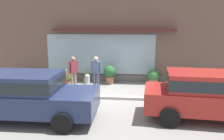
{
  "coord_description": "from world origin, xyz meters",
  "views": [
    {
      "loc": [
        1.17,
        -9.74,
        3.22
      ],
      "look_at": [
        0.1,
        1.2,
        1.0
      ],
      "focal_mm": 36.93,
      "sensor_mm": 36.0,
      "label": 1
    }
  ],
  "objects_px": {
    "parked_car_navy": "(26,93)",
    "potted_plant_window_center": "(173,80)",
    "potted_plant_low_front": "(110,73)",
    "pedestrian_passerby": "(96,70)",
    "fire_hydrant": "(88,84)",
    "parked_car_red": "(207,93)",
    "potted_plant_near_hydrant": "(66,76)",
    "potted_plant_doorstep": "(204,80)",
    "potted_plant_corner_tall": "(153,77)",
    "potted_plant_window_right": "(29,74)",
    "potted_plant_by_entrance": "(86,75)",
    "pedestrian_with_handbag": "(73,70)"
  },
  "relations": [
    {
      "from": "parked_car_navy",
      "to": "potted_plant_corner_tall",
      "type": "distance_m",
      "value": 6.97
    },
    {
      "from": "potted_plant_corner_tall",
      "to": "potted_plant_window_right",
      "type": "distance_m",
      "value": 6.91
    },
    {
      "from": "parked_car_navy",
      "to": "pedestrian_with_handbag",
      "type": "bearing_deg",
      "value": 80.83
    },
    {
      "from": "potted_plant_window_center",
      "to": "potted_plant_window_right",
      "type": "bearing_deg",
      "value": 179.75
    },
    {
      "from": "parked_car_navy",
      "to": "potted_plant_by_entrance",
      "type": "bearing_deg",
      "value": 79.5
    },
    {
      "from": "potted_plant_by_entrance",
      "to": "potted_plant_doorstep",
      "type": "relative_size",
      "value": 1.27
    },
    {
      "from": "parked_car_navy",
      "to": "potted_plant_window_right",
      "type": "bearing_deg",
      "value": 114.3
    },
    {
      "from": "pedestrian_with_handbag",
      "to": "parked_car_red",
      "type": "xyz_separation_m",
      "value": [
        5.47,
        -3.25,
        -0.02
      ]
    },
    {
      "from": "potted_plant_near_hydrant",
      "to": "parked_car_red",
      "type": "bearing_deg",
      "value": -34.38
    },
    {
      "from": "potted_plant_low_front",
      "to": "potted_plant_corner_tall",
      "type": "xyz_separation_m",
      "value": [
        2.34,
        0.18,
        -0.18
      ]
    },
    {
      "from": "potted_plant_low_front",
      "to": "potted_plant_doorstep",
      "type": "bearing_deg",
      "value": -0.34
    },
    {
      "from": "potted_plant_doorstep",
      "to": "potted_plant_near_hydrant",
      "type": "bearing_deg",
      "value": -178.56
    },
    {
      "from": "pedestrian_with_handbag",
      "to": "potted_plant_corner_tall",
      "type": "bearing_deg",
      "value": 159.47
    },
    {
      "from": "pedestrian_with_handbag",
      "to": "potted_plant_low_front",
      "type": "distance_m",
      "value": 2.1
    },
    {
      "from": "potted_plant_corner_tall",
      "to": "pedestrian_passerby",
      "type": "bearing_deg",
      "value": -155.05
    },
    {
      "from": "potted_plant_low_front",
      "to": "potted_plant_window_right",
      "type": "distance_m",
      "value": 4.57
    },
    {
      "from": "pedestrian_with_handbag",
      "to": "pedestrian_passerby",
      "type": "relative_size",
      "value": 0.99
    },
    {
      "from": "potted_plant_corner_tall",
      "to": "potted_plant_window_center",
      "type": "distance_m",
      "value": 1.08
    },
    {
      "from": "potted_plant_by_entrance",
      "to": "potted_plant_doorstep",
      "type": "xyz_separation_m",
      "value": [
        6.3,
        -0.27,
        -0.09
      ]
    },
    {
      "from": "potted_plant_by_entrance",
      "to": "potted_plant_near_hydrant",
      "type": "relative_size",
      "value": 1.07
    },
    {
      "from": "potted_plant_near_hydrant",
      "to": "potted_plant_window_right",
      "type": "bearing_deg",
      "value": 175.72
    },
    {
      "from": "fire_hydrant",
      "to": "parked_car_red",
      "type": "bearing_deg",
      "value": -29.36
    },
    {
      "from": "potted_plant_by_entrance",
      "to": "potted_plant_doorstep",
      "type": "bearing_deg",
      "value": -2.41
    },
    {
      "from": "pedestrian_with_handbag",
      "to": "parked_car_navy",
      "type": "bearing_deg",
      "value": 42.21
    },
    {
      "from": "parked_car_red",
      "to": "potted_plant_window_right",
      "type": "bearing_deg",
      "value": 156.81
    },
    {
      "from": "parked_car_navy",
      "to": "potted_plant_window_center",
      "type": "height_order",
      "value": "parked_car_navy"
    },
    {
      "from": "fire_hydrant",
      "to": "potted_plant_doorstep",
      "type": "height_order",
      "value": "fire_hydrant"
    },
    {
      "from": "potted_plant_corner_tall",
      "to": "potted_plant_window_center",
      "type": "relative_size",
      "value": 1.36
    },
    {
      "from": "fire_hydrant",
      "to": "pedestrian_passerby",
      "type": "height_order",
      "value": "pedestrian_passerby"
    },
    {
      "from": "parked_car_red",
      "to": "potted_plant_doorstep",
      "type": "bearing_deg",
      "value": 79.43
    },
    {
      "from": "potted_plant_low_front",
      "to": "potted_plant_corner_tall",
      "type": "distance_m",
      "value": 2.35
    },
    {
      "from": "potted_plant_corner_tall",
      "to": "potted_plant_window_center",
      "type": "height_order",
      "value": "potted_plant_corner_tall"
    },
    {
      "from": "potted_plant_by_entrance",
      "to": "pedestrian_with_handbag",
      "type": "bearing_deg",
      "value": -103.77
    },
    {
      "from": "potted_plant_near_hydrant",
      "to": "potted_plant_doorstep",
      "type": "relative_size",
      "value": 1.19
    },
    {
      "from": "parked_car_navy",
      "to": "potted_plant_near_hydrant",
      "type": "distance_m",
      "value": 4.8
    },
    {
      "from": "parked_car_navy",
      "to": "potted_plant_window_right",
      "type": "distance_m",
      "value": 5.45
    },
    {
      "from": "parked_car_red",
      "to": "potted_plant_by_entrance",
      "type": "height_order",
      "value": "parked_car_red"
    },
    {
      "from": "potted_plant_window_center",
      "to": "potted_plant_window_right",
      "type": "relative_size",
      "value": 0.76
    },
    {
      "from": "potted_plant_low_front",
      "to": "pedestrian_passerby",
      "type": "bearing_deg",
      "value": -115.25
    },
    {
      "from": "fire_hydrant",
      "to": "potted_plant_by_entrance",
      "type": "bearing_deg",
      "value": 104.02
    },
    {
      "from": "pedestrian_with_handbag",
      "to": "potted_plant_near_hydrant",
      "type": "bearing_deg",
      "value": -93.5
    },
    {
      "from": "potted_plant_low_front",
      "to": "parked_car_navy",
      "type": "bearing_deg",
      "value": -114.8
    },
    {
      "from": "potted_plant_corner_tall",
      "to": "potted_plant_window_right",
      "type": "height_order",
      "value": "potted_plant_corner_tall"
    },
    {
      "from": "potted_plant_by_entrance",
      "to": "potted_plant_low_front",
      "type": "bearing_deg",
      "value": -9.8
    },
    {
      "from": "pedestrian_passerby",
      "to": "pedestrian_with_handbag",
      "type": "bearing_deg",
      "value": 11.41
    },
    {
      "from": "fire_hydrant",
      "to": "potted_plant_doorstep",
      "type": "relative_size",
      "value": 1.37
    },
    {
      "from": "potted_plant_low_front",
      "to": "potted_plant_near_hydrant",
      "type": "bearing_deg",
      "value": -174.87
    },
    {
      "from": "potted_plant_by_entrance",
      "to": "potted_plant_near_hydrant",
      "type": "bearing_deg",
      "value": -156.2
    },
    {
      "from": "parked_car_red",
      "to": "potted_plant_low_front",
      "type": "bearing_deg",
      "value": 134.88
    },
    {
      "from": "fire_hydrant",
      "to": "potted_plant_near_hydrant",
      "type": "bearing_deg",
      "value": 133.63
    }
  ]
}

